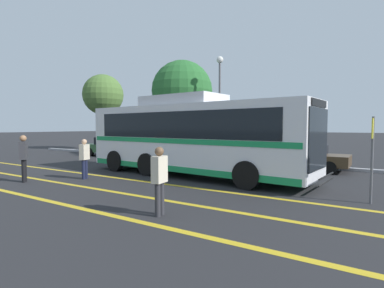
{
  "coord_description": "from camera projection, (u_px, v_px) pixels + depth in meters",
  "views": [
    {
      "loc": [
        8.38,
        -11.52,
        2.17
      ],
      "look_at": [
        1.32,
        -0.45,
        1.4
      ],
      "focal_mm": 28.0,
      "sensor_mm": 36.0,
      "label": 1
    }
  ],
  "objects": [
    {
      "name": "pedestrian_0",
      "position": [
        85.0,
        156.0,
        12.37
      ],
      "size": [
        0.34,
        0.47,
        1.65
      ],
      "rotation": [
        0.0,
        0.0,
        5.02
      ],
      "color": "#191E38",
      "rests_on": "ground_plane"
    },
    {
      "name": "curb_strip",
      "position": [
        241.0,
        162.0,
        17.76
      ],
      "size": [
        38.53,
        0.36,
        0.15
      ],
      "primitive_type": "cube",
      "color": "#99999E",
      "rests_on": "ground_plane"
    },
    {
      "name": "lane_strip_1",
      "position": [
        123.0,
        193.0,
        9.72
      ],
      "size": [
        30.53,
        0.2,
        0.01
      ],
      "primitive_type": "cube",
      "rotation": [
        0.0,
        0.0,
        1.57
      ],
      "color": "gold",
      "rests_on": "ground_plane"
    },
    {
      "name": "parked_car_0",
      "position": [
        111.0,
        147.0,
        21.85
      ],
      "size": [
        4.38,
        2.04,
        1.39
      ],
      "rotation": [
        0.0,
        0.0,
        -1.62
      ],
      "color": "#335B33",
      "rests_on": "ground_plane"
    },
    {
      "name": "lane_strip_2",
      "position": [
        72.0,
        206.0,
        8.13
      ],
      "size": [
        30.53,
        0.2,
        0.01
      ],
      "primitive_type": "cube",
      "rotation": [
        0.0,
        0.0,
        1.57
      ],
      "color": "gold",
      "rests_on": "ground_plane"
    },
    {
      "name": "pedestrian_2",
      "position": [
        159.0,
        177.0,
        7.24
      ],
      "size": [
        0.26,
        0.44,
        1.68
      ],
      "rotation": [
        0.0,
        0.0,
        1.67
      ],
      "color": "#2D2D33",
      "rests_on": "ground_plane"
    },
    {
      "name": "transit_bus",
      "position": [
        192.0,
        136.0,
        13.14
      ],
      "size": [
        10.99,
        3.38,
        3.54
      ],
      "rotation": [
        0.0,
        0.0,
        -1.66
      ],
      "color": "silver",
      "rests_on": "ground_plane"
    },
    {
      "name": "street_lamp",
      "position": [
        220.0,
        91.0,
        19.13
      ],
      "size": [
        0.43,
        0.43,
        6.64
      ],
      "color": "#59595E",
      "rests_on": "ground_plane"
    },
    {
      "name": "tree_1",
      "position": [
        182.0,
        91.0,
        21.75
      ],
      "size": [
        4.41,
        4.41,
        6.96
      ],
      "color": "#513823",
      "rests_on": "ground_plane"
    },
    {
      "name": "parked_car_2",
      "position": [
        306.0,
        157.0,
        14.86
      ],
      "size": [
        3.97,
        1.89,
        1.25
      ],
      "rotation": [
        0.0,
        0.0,
        1.57
      ],
      "color": "#4C3823",
      "rests_on": "ground_plane"
    },
    {
      "name": "tree_0",
      "position": [
        103.0,
        95.0,
        28.05
      ],
      "size": [
        3.76,
        3.76,
        7.04
      ],
      "color": "#513823",
      "rests_on": "ground_plane"
    },
    {
      "name": "pedestrian_1",
      "position": [
        24.0,
        155.0,
        11.64
      ],
      "size": [
        0.46,
        0.45,
        1.84
      ],
      "rotation": [
        0.0,
        0.0,
        5.55
      ],
      "color": "black",
      "rests_on": "ground_plane"
    },
    {
      "name": "ground_plane",
      "position": [
        174.0,
        172.0,
        14.32
      ],
      "size": [
        220.0,
        220.0,
        0.0
      ],
      "primitive_type": "plane",
      "color": "#262628"
    },
    {
      "name": "bus_stop_sign",
      "position": [
        372.0,
        149.0,
        8.35
      ],
      "size": [
        0.07,
        0.4,
        2.45
      ],
      "rotation": [
        0.0,
        0.0,
        -1.66
      ],
      "color": "#59595E",
      "rests_on": "ground_plane"
    },
    {
      "name": "lane_strip_0",
      "position": [
        161.0,
        184.0,
        11.38
      ],
      "size": [
        30.53,
        0.2,
        0.01
      ],
      "primitive_type": "cube",
      "rotation": [
        0.0,
        0.0,
        1.57
      ],
      "color": "gold",
      "rests_on": "ground_plane"
    },
    {
      "name": "parked_car_1",
      "position": [
        189.0,
        150.0,
        18.2
      ],
      "size": [
        4.77,
        2.0,
        1.49
      ],
      "rotation": [
        0.0,
        0.0,
        1.58
      ],
      "color": "silver",
      "rests_on": "ground_plane"
    }
  ]
}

